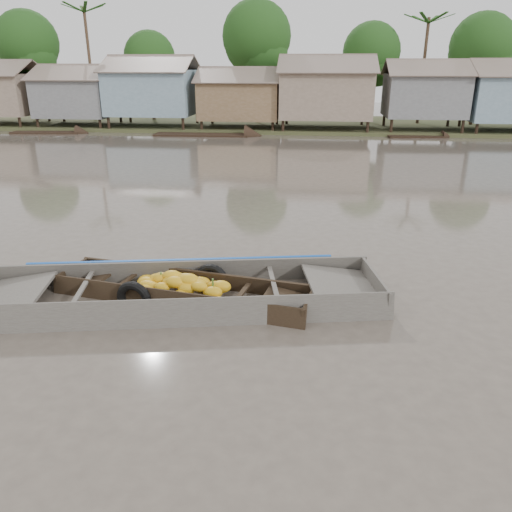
# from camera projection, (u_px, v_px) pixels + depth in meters

# --- Properties ---
(ground) EXTENTS (120.00, 120.00, 0.00)m
(ground) POSITION_uv_depth(u_px,v_px,m) (221.00, 310.00, 10.30)
(ground) COLOR #4F463D
(ground) RESTS_ON ground
(riverbank) EXTENTS (120.00, 12.47, 10.22)m
(riverbank) POSITION_uv_depth(u_px,v_px,m) (332.00, 87.00, 38.40)
(riverbank) COLOR #384723
(riverbank) RESTS_ON ground
(banana_boat) EXTENTS (5.81, 2.36, 0.82)m
(banana_boat) POSITION_uv_depth(u_px,v_px,m) (179.00, 290.00, 10.82)
(banana_boat) COLOR black
(banana_boat) RESTS_ON ground
(viewer_boat) EXTENTS (8.85, 3.78, 0.69)m
(viewer_boat) POSITION_uv_depth(u_px,v_px,m) (181.00, 298.00, 10.61)
(viewer_boat) COLOR #46413B
(viewer_boat) RESTS_ON ground
(distant_boats) EXTENTS (46.20, 14.80, 0.35)m
(distant_boats) POSITION_uv_depth(u_px,v_px,m) (425.00, 144.00, 31.63)
(distant_boats) COLOR black
(distant_boats) RESTS_ON ground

